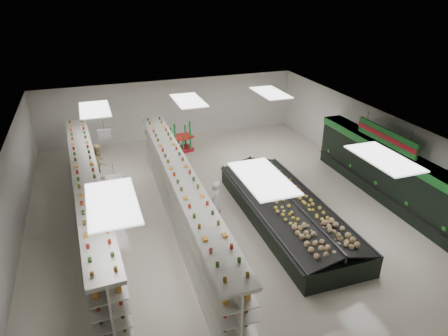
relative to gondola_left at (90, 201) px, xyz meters
name	(u,v)px	position (x,y,z in m)	size (l,w,h in m)	color
floor	(217,206)	(4.64, -0.33, -0.95)	(16.00, 16.00, 0.00)	beige
ceiling	(217,129)	(4.64, -0.33, 2.25)	(14.00, 16.00, 0.02)	white
wall_back	(171,109)	(4.64, 7.67, 0.65)	(14.00, 0.02, 3.20)	silver
wall_front	(340,330)	(4.64, -8.33, 0.65)	(14.00, 0.02, 3.20)	silver
wall_left	(11,200)	(-2.36, -0.33, 0.65)	(0.02, 16.00, 3.20)	silver
wall_right	(373,146)	(11.64, -0.33, 0.65)	(0.02, 16.00, 3.20)	silver
produce_wall_case	(386,169)	(11.17, -1.83, 0.29)	(0.93, 8.00, 2.20)	black
aisle_sign_near	(115,181)	(0.84, -2.33, 1.80)	(0.52, 0.06, 0.75)	white
aisle_sign_far	(104,134)	(0.84, 1.67, 1.80)	(0.52, 0.06, 0.75)	white
hortifruti_banner	(386,137)	(10.88, -1.83, 1.70)	(0.12, 3.20, 0.95)	#1D7029
gondola_left	(90,201)	(0.00, 0.00, 0.00)	(1.39, 11.95, 2.07)	silver
gondola_center	(182,200)	(3.07, -1.08, 0.02)	(1.16, 12.19, 2.11)	silver
produce_island	(287,209)	(6.68, -2.17, -0.45)	(2.74, 7.37, 1.10)	black
soda_endcap	(180,138)	(4.59, 5.45, -0.23)	(1.30, 1.02, 1.48)	#AF1420
shopper_main	(215,203)	(4.19, -1.41, -0.11)	(0.61, 0.40, 1.67)	white
shopper_background	(99,163)	(0.51, 3.46, -0.10)	(0.82, 0.51, 1.69)	tan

